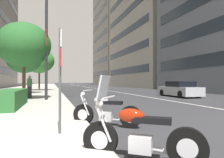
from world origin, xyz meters
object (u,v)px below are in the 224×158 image
(parking_sign_by_curb, at_px, (60,67))
(street_tree_near_plaza_corner, at_px, (24,45))
(motorcycle_by_sign_pole, at_px, (138,136))
(street_tree_mid_sidewalk, at_px, (24,59))
(motorcycle_mid_row, at_px, (105,112))
(street_tree_far_plaza, at_px, (39,61))
(car_far_down_avenue, at_px, (179,89))
(pedestrian_on_plaza, at_px, (30,87))
(street_lamp_with_banners, at_px, (51,30))

(parking_sign_by_curb, bearing_deg, street_tree_near_plaza_corner, 11.47)
(motorcycle_by_sign_pole, xyz_separation_m, street_tree_near_plaza_corner, (11.62, 3.24, 3.38))
(street_tree_mid_sidewalk, bearing_deg, motorcycle_mid_row, -165.13)
(motorcycle_by_sign_pole, height_order, street_tree_far_plaza, street_tree_far_plaza)
(motorcycle_by_sign_pole, distance_m, parking_sign_by_curb, 2.46)
(car_far_down_avenue, distance_m, pedestrian_on_plaza, 12.48)
(parking_sign_by_curb, xyz_separation_m, street_tree_far_plaza, (24.48, 1.88, 2.49))
(street_tree_near_plaza_corner, height_order, street_tree_far_plaza, street_tree_far_plaza)
(parking_sign_by_curb, bearing_deg, street_tree_mid_sidewalk, 9.63)
(motorcycle_mid_row, xyz_separation_m, street_tree_far_plaza, (23.40, 3.25, 3.77))
(parking_sign_by_curb, distance_m, street_tree_far_plaza, 24.68)
(motorcycle_by_sign_pole, height_order, motorcycle_mid_row, motorcycle_by_sign_pole)
(street_lamp_with_banners, relative_size, street_tree_mid_sidewalk, 1.57)
(street_tree_far_plaza, bearing_deg, street_tree_near_plaza_corner, 179.47)
(parking_sign_by_curb, relative_size, street_tree_far_plaza, 0.43)
(street_tree_near_plaza_corner, bearing_deg, pedestrian_on_plaza, -9.93)
(motorcycle_mid_row, distance_m, street_tree_near_plaza_corner, 10.04)
(car_far_down_avenue, xyz_separation_m, pedestrian_on_plaza, (0.47, 12.46, 0.34))
(parking_sign_by_curb, height_order, street_tree_far_plaza, street_tree_far_plaza)
(car_far_down_avenue, relative_size, street_lamp_with_banners, 0.57)
(street_tree_far_plaza, height_order, pedestrian_on_plaza, street_tree_far_plaza)
(car_far_down_avenue, relative_size, street_tree_mid_sidewalk, 0.89)
(motorcycle_mid_row, distance_m, street_tree_mid_sidewalk, 17.18)
(motorcycle_by_sign_pole, bearing_deg, motorcycle_mid_row, -58.04)
(street_tree_far_plaza, bearing_deg, pedestrian_on_plaza, -179.59)
(motorcycle_by_sign_pole, bearing_deg, street_tree_mid_sidewalk, -42.68)
(street_tree_far_plaza, bearing_deg, street_tree_mid_sidewalk, 171.36)
(motorcycle_by_sign_pole, bearing_deg, parking_sign_by_curb, -19.46)
(motorcycle_mid_row, bearing_deg, street_lamp_with_banners, -44.59)
(street_lamp_with_banners, distance_m, street_tree_mid_sidewalk, 8.68)
(parking_sign_by_curb, distance_m, pedestrian_on_plaza, 11.37)
(car_far_down_avenue, relative_size, street_tree_near_plaza_corner, 0.85)
(motorcycle_mid_row, xyz_separation_m, street_tree_mid_sidewalk, (16.31, 4.33, 3.24))
(motorcycle_mid_row, xyz_separation_m, car_far_down_avenue, (9.65, -9.30, 0.22))
(street_tree_mid_sidewalk, bearing_deg, street_tree_near_plaza_corner, -172.82)
(motorcycle_mid_row, bearing_deg, parking_sign_by_curb, 72.20)
(street_lamp_with_banners, xyz_separation_m, street_tree_near_plaza_corner, (0.68, 1.75, -0.98))
(street_tree_mid_sidewalk, distance_m, street_tree_far_plaza, 7.19)
(motorcycle_mid_row, relative_size, car_far_down_avenue, 0.42)
(car_far_down_avenue, height_order, street_tree_far_plaza, street_tree_far_plaza)
(street_tree_mid_sidewalk, height_order, street_tree_far_plaza, street_tree_far_plaza)
(parking_sign_by_curb, distance_m, street_lamp_with_banners, 9.74)
(pedestrian_on_plaza, bearing_deg, street_tree_near_plaza_corner, -91.66)
(motorcycle_mid_row, relative_size, pedestrian_on_plaza, 1.13)
(street_tree_near_plaza_corner, relative_size, street_tree_far_plaza, 0.90)
(street_lamp_with_banners, distance_m, street_tree_far_plaza, 15.35)
(motorcycle_by_sign_pole, distance_m, street_lamp_with_banners, 11.87)
(car_far_down_avenue, distance_m, street_tree_mid_sidewalk, 15.47)
(street_tree_near_plaza_corner, xyz_separation_m, pedestrian_on_plaza, (1.31, -0.23, -2.84))
(pedestrian_on_plaza, bearing_deg, motorcycle_by_sign_pole, -68.62)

